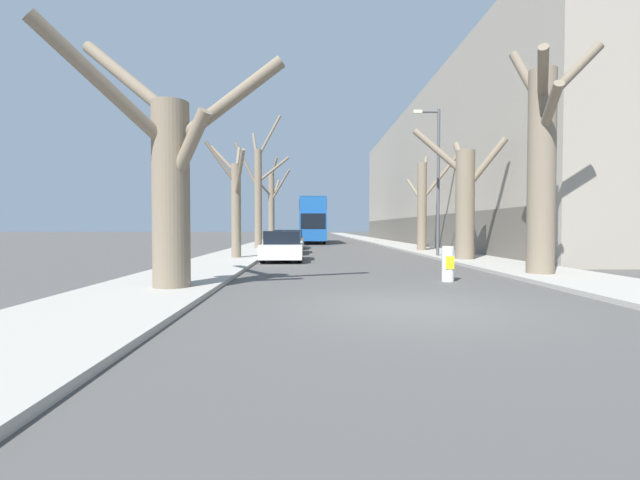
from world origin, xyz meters
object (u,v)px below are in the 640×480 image
(street_tree_left_1, at_px, (235,203))
(street_tree_right_1, at_px, (464,198))
(street_tree_right_2, at_px, (423,203))
(parked_car_0, at_px, (283,247))
(lamp_post, at_px, (436,175))
(parked_car_2, at_px, (292,240))
(traffic_bollard, at_px, (448,264))
(street_tree_left_2, at_px, (259,192))
(street_tree_left_3, at_px, (272,205))
(parked_car_1, at_px, (288,242))
(street_tree_left_0, at_px, (168,174))
(street_tree_right_0, at_px, (542,162))
(double_decker_bus, at_px, (312,218))

(street_tree_left_1, xyz_separation_m, street_tree_right_1, (10.83, -1.23, 0.16))
(street_tree_left_1, relative_size, street_tree_right_2, 0.90)
(parked_car_0, xyz_separation_m, lamp_post, (7.87, 1.76, 3.64))
(parked_car_2, xyz_separation_m, traffic_bollard, (5.29, -19.59, -0.14))
(street_tree_left_2, height_order, street_tree_left_3, street_tree_left_2)
(street_tree_left_1, bearing_deg, parked_car_0, -15.93)
(street_tree_left_1, bearing_deg, street_tree_left_2, 89.64)
(street_tree_left_3, relative_size, parked_car_1, 1.82)
(street_tree_left_2, bearing_deg, street_tree_right_1, -45.19)
(street_tree_left_0, distance_m, street_tree_right_0, 11.22)
(street_tree_left_2, xyz_separation_m, parked_car_0, (2.29, -10.28, -3.46))
(street_tree_right_1, bearing_deg, street_tree_left_0, -139.28)
(street_tree_right_0, bearing_deg, street_tree_left_0, -165.26)
(street_tree_right_2, distance_m, parked_car_2, 10.03)
(parked_car_0, bearing_deg, parked_car_2, 90.00)
(street_tree_left_2, distance_m, traffic_bollard, 20.06)
(street_tree_right_2, bearing_deg, traffic_bollard, -102.54)
(street_tree_left_0, bearing_deg, parked_car_2, 84.11)
(double_decker_bus, height_order, traffic_bollard, double_decker_bus)
(parked_car_1, relative_size, lamp_post, 0.58)
(street_tree_left_1, height_order, street_tree_left_3, street_tree_left_3)
(street_tree_right_0, distance_m, traffic_bollard, 4.69)
(double_decker_bus, bearing_deg, lamp_post, -74.13)
(street_tree_left_2, distance_m, parked_car_2, 4.37)
(street_tree_left_2, bearing_deg, parked_car_1, -62.48)
(street_tree_left_3, height_order, traffic_bollard, street_tree_left_3)
(street_tree_right_2, relative_size, lamp_post, 0.83)
(street_tree_right_0, xyz_separation_m, lamp_post, (-0.75, 8.67, 0.65))
(parked_car_0, xyz_separation_m, parked_car_1, (0.00, 5.89, 0.01))
(double_decker_bus, distance_m, lamp_post, 22.61)
(street_tree_right_0, distance_m, street_tree_right_2, 14.23)
(parked_car_0, bearing_deg, lamp_post, 12.58)
(parked_car_1, bearing_deg, double_decker_bus, 84.45)
(street_tree_right_2, distance_m, lamp_post, 5.72)
(lamp_post, bearing_deg, street_tree_left_2, 139.98)
(street_tree_right_1, relative_size, traffic_bollard, 6.23)
(street_tree_right_0, bearing_deg, traffic_bollard, -162.92)
(traffic_bollard, bearing_deg, street_tree_right_1, 66.58)
(street_tree_left_3, relative_size, street_tree_right_2, 1.27)
(street_tree_left_3, bearing_deg, street_tree_right_0, -68.40)
(street_tree_left_1, distance_m, street_tree_left_2, 9.70)
(street_tree_right_1, relative_size, lamp_post, 0.83)
(street_tree_left_2, xyz_separation_m, street_tree_left_3, (0.12, 10.05, -0.43))
(street_tree_left_1, xyz_separation_m, parked_car_0, (2.35, -0.67, -2.12))
(street_tree_left_3, distance_m, parked_car_2, 9.45)
(street_tree_right_1, height_order, parked_car_2, street_tree_right_1)
(parked_car_0, distance_m, traffic_bollard, 9.54)
(parked_car_1, bearing_deg, traffic_bollard, -69.08)
(parked_car_0, bearing_deg, parked_car_1, 90.00)
(double_decker_bus, xyz_separation_m, parked_car_2, (-1.70, -11.78, -1.85))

